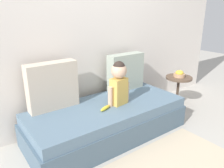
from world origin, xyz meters
TOP-DOWN VIEW (x-y plane):
  - ground_plane at (0.00, 0.00)m, footprint 12.00×12.00m
  - back_wall at (0.00, 0.54)m, footprint 5.11×0.10m
  - couch at (0.00, 0.00)m, footprint 1.91×0.81m
  - throw_pillow_left at (-0.52, 0.31)m, footprint 0.56×0.16m
  - throw_pillow_right at (0.52, 0.31)m, footprint 0.52×0.16m
  - toddler at (0.13, -0.04)m, footprint 0.30×0.18m
  - banana at (-0.09, -0.08)m, footprint 0.17×0.10m
  - side_table at (1.32, 0.01)m, footprint 0.39×0.39m
  - fruit_bowl at (1.32, 0.01)m, footprint 0.17×0.17m

SIDE VIEW (x-z plane):
  - ground_plane at x=0.00m, z-range 0.00..0.00m
  - couch at x=0.00m, z-range 0.00..0.39m
  - side_table at x=1.32m, z-range 0.13..0.63m
  - banana at x=-0.09m, z-range 0.39..0.43m
  - fruit_bowl at x=1.32m, z-range 0.49..0.59m
  - throw_pillow_right at x=0.52m, z-range 0.39..0.89m
  - throw_pillow_left at x=-0.52m, z-range 0.39..0.92m
  - toddler at x=0.13m, z-range 0.41..0.93m
  - back_wall at x=0.00m, z-range 0.00..2.53m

